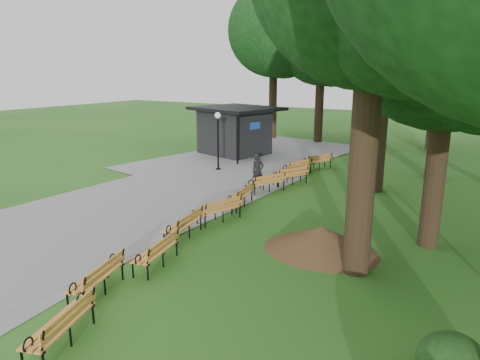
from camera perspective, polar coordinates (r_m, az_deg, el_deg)
The scene contains 17 objects.
ground at distance 13.84m, azimuth -10.38°, elevation -8.57°, with size 100.00×100.00×0.00m, color #27621C.
path at distance 18.49m, azimuth -13.47°, elevation -2.79°, with size 12.00×38.00×0.06m, color gray.
person at distance 19.86m, azimuth 2.33°, elevation 1.10°, with size 0.60×0.39×1.63m, color black.
kiosk at distance 28.20m, azimuth -0.76°, elevation 6.45°, with size 4.88×4.24×3.05m, color black, non-canonical shape.
lamp_post at distance 23.43m, azimuth -2.90°, elevation 6.66°, with size 0.32×0.32×3.13m.
dirt_mound at distance 13.44m, azimuth 10.53°, elevation -7.51°, with size 2.93×2.93×0.77m, color #47301C.
bench_0 at distance 9.69m, azimuth -22.45°, elevation -17.03°, with size 1.90×0.64×0.88m, color orange, non-canonical shape.
bench_1 at distance 11.35m, azimuth -18.22°, elevation -11.90°, with size 1.90×0.64×0.88m, color orange, non-canonical shape.
bench_2 at distance 12.42m, azimuth -10.93°, elevation -9.09°, with size 1.90×0.64×0.88m, color orange, non-canonical shape.
bench_3 at distance 14.33m, azimuth -7.43°, elevation -5.76°, with size 1.90×0.64×0.88m, color orange, non-canonical shape.
bench_4 at distance 15.73m, azimuth -2.76°, elevation -3.83°, with size 1.90×0.64×0.88m, color orange, non-canonical shape.
bench_5 at distance 17.35m, azimuth -0.11°, elevation -2.10°, with size 1.90×0.64×0.88m, color orange, non-canonical shape.
bench_6 at distance 19.45m, azimuth 3.46°, elevation -0.34°, with size 1.90×0.64×0.88m, color orange, non-canonical shape.
bench_7 at distance 20.86m, azimuth 6.52°, elevation 0.59°, with size 1.90×0.64×0.88m, color orange, non-canonical shape.
bench_8 at distance 22.63m, azimuth 7.39°, elevation 1.63°, with size 1.90×0.64×0.88m, color orange, non-canonical shape.
bench_9 at distance 24.33m, azimuth 9.95°, elevation 2.41°, with size 1.90×0.64×0.88m, color orange, non-canonical shape.
lawn_tree_1 at distance 14.04m, azimuth 26.05°, elevation 19.34°, with size 6.72×6.72×10.28m.
Camera 1 is at (8.67, -9.41, 5.28)m, focal length 32.78 mm.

